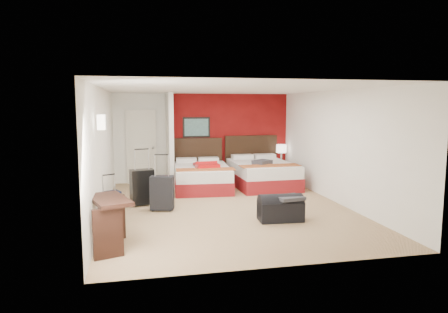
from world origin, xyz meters
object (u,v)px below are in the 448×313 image
object	(u,v)px
nightstand	(281,171)
table_lamp	(281,154)
suitcase_black	(142,188)
desk	(110,223)
suitcase_charcoal	(162,194)
bed_right	(262,174)
suitcase_navy	(110,207)
red_suitcase_open	(206,165)
duffel_bag	(280,210)
bed_left	(202,178)

from	to	relation	value
nightstand	table_lamp	xyz separation A→B (m)	(0.00, 0.00, 0.52)
suitcase_black	desk	xyz separation A→B (m)	(-0.50, -2.68, 0.02)
nightstand	suitcase_charcoal	xyz separation A→B (m)	(-3.63, -2.86, 0.10)
bed_right	suitcase_navy	xyz separation A→B (m)	(-3.79, -2.60, -0.06)
suitcase_charcoal	desk	size ratio (longest dim) A/B	0.73
red_suitcase_open	suitcase_black	distance (m)	2.10
suitcase_charcoal	desk	distance (m)	2.30
bed_right	red_suitcase_open	xyz separation A→B (m)	(-1.55, -0.14, 0.33)
bed_right	duffel_bag	size ratio (longest dim) A/B	2.62
red_suitcase_open	suitcase_navy	bearing A→B (deg)	-138.51
suitcase_charcoal	desk	xyz separation A→B (m)	(-0.90, -2.12, 0.05)
table_lamp	suitcase_charcoal	xyz separation A→B (m)	(-3.63, -2.86, -0.42)
suitcase_black	suitcase_charcoal	world-z (taller)	suitcase_black
red_suitcase_open	suitcase_navy	xyz separation A→B (m)	(-2.24, -2.46, -0.38)
bed_right	suitcase_navy	bearing A→B (deg)	-147.16
nightstand	desk	xyz separation A→B (m)	(-4.53, -4.98, 0.15)
suitcase_charcoal	nightstand	bearing A→B (deg)	50.80
table_lamp	desk	world-z (taller)	table_lamp
nightstand	suitcase_black	world-z (taller)	suitcase_black
suitcase_navy	suitcase_black	bearing A→B (deg)	35.42
table_lamp	suitcase_black	world-z (taller)	table_lamp
bed_left	red_suitcase_open	distance (m)	0.38
red_suitcase_open	suitcase_navy	world-z (taller)	red_suitcase_open
nightstand	desk	distance (m)	6.73
red_suitcase_open	suitcase_charcoal	xyz separation A→B (m)	(-1.23, -1.87, -0.31)
desk	red_suitcase_open	bearing A→B (deg)	43.00
bed_left	duffel_bag	bearing A→B (deg)	-68.42
bed_left	nightstand	size ratio (longest dim) A/B	4.02
red_suitcase_open	table_lamp	distance (m)	2.60
desk	suitcase_charcoal	bearing A→B (deg)	48.21
bed_right	table_lamp	bearing A→B (deg)	43.91
bed_left	table_lamp	size ratio (longest dim) A/B	3.78
bed_right	red_suitcase_open	world-z (taller)	red_suitcase_open
suitcase_navy	nightstand	bearing A→B (deg)	10.06
nightstand	bed_left	bearing A→B (deg)	-159.06
suitcase_charcoal	desk	world-z (taller)	desk
bed_right	table_lamp	xyz separation A→B (m)	(0.85, 0.86, 0.44)
bed_right	suitcase_black	bearing A→B (deg)	-157.21
nightstand	duffel_bag	distance (m)	4.34
suitcase_charcoal	duffel_bag	distance (m)	2.47
bed_right	nightstand	distance (m)	1.21
table_lamp	suitcase_black	distance (m)	4.65
bed_right	suitcase_black	distance (m)	3.49
bed_left	desk	bearing A→B (deg)	-112.50
nightstand	table_lamp	size ratio (longest dim) A/B	0.94
suitcase_black	red_suitcase_open	bearing A→B (deg)	25.28
bed_right	duffel_bag	distance (m)	3.28
table_lamp	nightstand	bearing A→B (deg)	0.00
suitcase_navy	desk	xyz separation A→B (m)	(0.11, -1.52, 0.13)
bed_left	duffel_bag	world-z (taller)	bed_left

